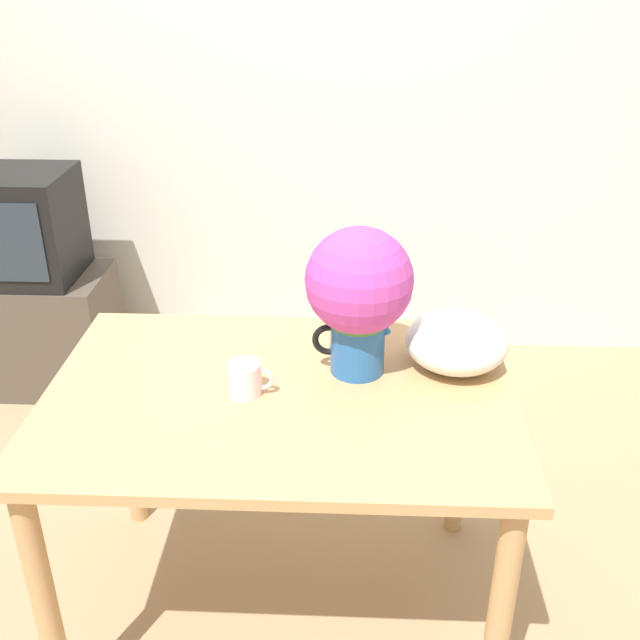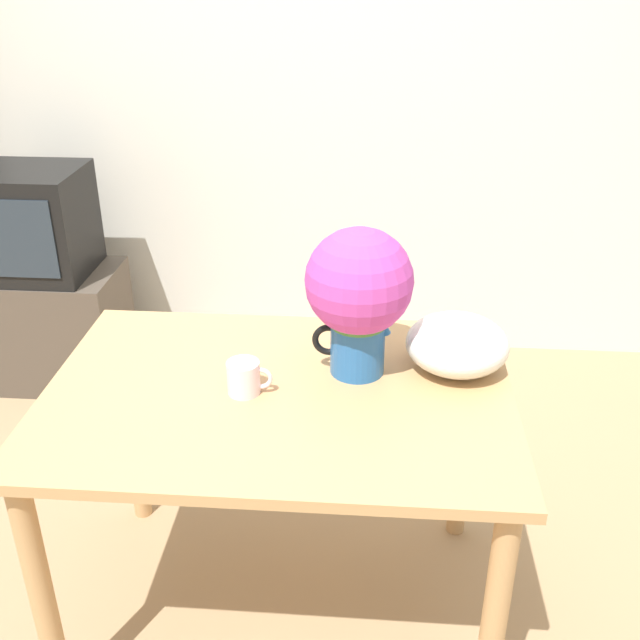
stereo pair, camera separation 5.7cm
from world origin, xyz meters
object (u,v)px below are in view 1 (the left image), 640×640
Objects in this scene: white_bowl at (456,342)px; tv_set at (22,226)px; flower_vase at (359,292)px; coffee_mug at (246,379)px.

white_bowl is 1.98m from tv_set.
flower_vase is 0.31m from white_bowl.
white_bowl is at bearing 7.65° from flower_vase.
white_bowl is 0.61× the size of tv_set.
white_bowl is at bearing -33.65° from tv_set.
white_bowl reaches higher than coffee_mug.
flower_vase is at bearing -172.35° from white_bowl.
coffee_mug is (-0.28, -0.13, -0.19)m from flower_vase.
coffee_mug is at bearing -48.98° from tv_set.
flower_vase reaches higher than coffee_mug.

